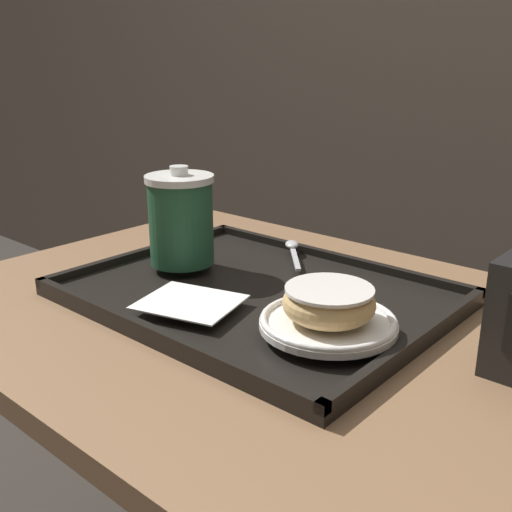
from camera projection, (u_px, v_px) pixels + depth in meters
cafe_table at (266, 414)px, 0.86m from camera, size 0.92×0.68×0.73m
serving_tray at (256, 295)px, 0.83m from camera, size 0.50×0.38×0.02m
napkin_paper at (190, 302)px, 0.76m from camera, size 0.14×0.13×0.00m
coffee_cup_front at (181, 219)px, 0.89m from camera, size 0.10×0.10×0.15m
plate_with_chocolate_donut at (328, 322)px, 0.69m from camera, size 0.16×0.16×0.01m
donut_chocolate_glazed at (329, 302)px, 0.68m from camera, size 0.11×0.11×0.04m
spoon at (293, 248)px, 0.96m from camera, size 0.10×0.11×0.01m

